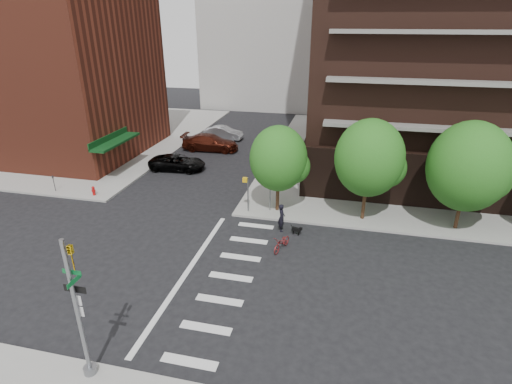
{
  "coord_description": "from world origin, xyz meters",
  "views": [
    {
      "loc": [
        8.42,
        -17.24,
        12.87
      ],
      "look_at": [
        3.0,
        6.0,
        2.5
      ],
      "focal_mm": 28.0,
      "sensor_mm": 36.0,
      "label": 1
    }
  ],
  "objects_px": {
    "traffic_signal": "(80,321)",
    "parked_car_maroon": "(210,142)",
    "fire_hydrant": "(93,190)",
    "scooter": "(282,243)",
    "dog_walker": "(282,218)",
    "parked_car_black": "(177,163)",
    "parked_car_silver": "(224,133)"
  },
  "relations": [
    {
      "from": "fire_hydrant",
      "to": "traffic_signal",
      "type": "bearing_deg",
      "value": -56.74
    },
    {
      "from": "parked_car_black",
      "to": "scooter",
      "type": "distance_m",
      "value": 16.53
    },
    {
      "from": "parked_car_black",
      "to": "parked_car_silver",
      "type": "height_order",
      "value": "parked_car_silver"
    },
    {
      "from": "parked_car_silver",
      "to": "scooter",
      "type": "xyz_separation_m",
      "value": [
        10.71,
        -22.45,
        -0.26
      ]
    },
    {
      "from": "traffic_signal",
      "to": "parked_car_maroon",
      "type": "relative_size",
      "value": 1.01
    },
    {
      "from": "traffic_signal",
      "to": "dog_walker",
      "type": "relative_size",
      "value": 3.17
    },
    {
      "from": "parked_car_black",
      "to": "dog_walker",
      "type": "relative_size",
      "value": 2.69
    },
    {
      "from": "parked_car_maroon",
      "to": "parked_car_silver",
      "type": "relative_size",
      "value": 1.32
    },
    {
      "from": "fire_hydrant",
      "to": "parked_car_maroon",
      "type": "height_order",
      "value": "parked_car_maroon"
    },
    {
      "from": "parked_car_silver",
      "to": "fire_hydrant",
      "type": "bearing_deg",
      "value": 167.89
    },
    {
      "from": "fire_hydrant",
      "to": "parked_car_silver",
      "type": "bearing_deg",
      "value": 74.51
    },
    {
      "from": "parked_car_maroon",
      "to": "dog_walker",
      "type": "bearing_deg",
      "value": -149.6
    },
    {
      "from": "traffic_signal",
      "to": "fire_hydrant",
      "type": "height_order",
      "value": "traffic_signal"
    },
    {
      "from": "scooter",
      "to": "dog_walker",
      "type": "height_order",
      "value": "dog_walker"
    },
    {
      "from": "scooter",
      "to": "dog_walker",
      "type": "xyz_separation_m",
      "value": [
        -0.44,
        2.38,
        0.46
      ]
    },
    {
      "from": "parked_car_black",
      "to": "scooter",
      "type": "bearing_deg",
      "value": -138.12
    },
    {
      "from": "scooter",
      "to": "fire_hydrant",
      "type": "bearing_deg",
      "value": -177.35
    },
    {
      "from": "parked_car_silver",
      "to": "dog_walker",
      "type": "relative_size",
      "value": 2.38
    },
    {
      "from": "parked_car_black",
      "to": "dog_walker",
      "type": "bearing_deg",
      "value": -132.67
    },
    {
      "from": "traffic_signal",
      "to": "fire_hydrant",
      "type": "distance_m",
      "value": 18.42
    },
    {
      "from": "fire_hydrant",
      "to": "scooter",
      "type": "relative_size",
      "value": 0.4
    },
    {
      "from": "parked_car_black",
      "to": "fire_hydrant",
      "type": "bearing_deg",
      "value": 147.81
    },
    {
      "from": "traffic_signal",
      "to": "parked_car_maroon",
      "type": "bearing_deg",
      "value": 100.02
    },
    {
      "from": "fire_hydrant",
      "to": "dog_walker",
      "type": "bearing_deg",
      "value": -7.54
    },
    {
      "from": "fire_hydrant",
      "to": "parked_car_silver",
      "type": "xyz_separation_m",
      "value": [
        5.0,
        18.04,
        0.19
      ]
    },
    {
      "from": "parked_car_maroon",
      "to": "parked_car_silver",
      "type": "xyz_separation_m",
      "value": [
        0.07,
        4.45,
        -0.12
      ]
    },
    {
      "from": "parked_car_black",
      "to": "parked_car_maroon",
      "type": "height_order",
      "value": "parked_car_maroon"
    },
    {
      "from": "dog_walker",
      "to": "parked_car_black",
      "type": "bearing_deg",
      "value": 34.99
    },
    {
      "from": "parked_car_silver",
      "to": "dog_walker",
      "type": "xyz_separation_m",
      "value": [
        10.27,
        -20.07,
        0.2
      ]
    },
    {
      "from": "fire_hydrant",
      "to": "dog_walker",
      "type": "height_order",
      "value": "dog_walker"
    },
    {
      "from": "traffic_signal",
      "to": "fire_hydrant",
      "type": "relative_size",
      "value": 8.2
    },
    {
      "from": "fire_hydrant",
      "to": "dog_walker",
      "type": "xyz_separation_m",
      "value": [
        15.27,
        -2.02,
        0.4
      ]
    }
  ]
}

